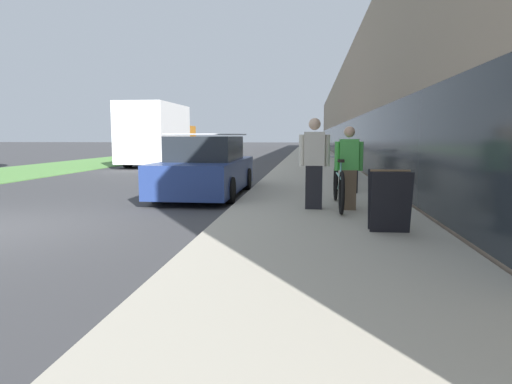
{
  "coord_description": "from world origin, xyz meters",
  "views": [
    {
      "loc": [
        5.35,
        -6.43,
        1.48
      ],
      "look_at": [
        3.25,
        11.44,
        -0.71
      ],
      "focal_mm": 32.0,
      "sensor_mm": 36.0,
      "label": 1
    }
  ],
  "objects_px": {
    "tandem_bicycle": "(338,186)",
    "person_bystander": "(314,164)",
    "bike_rack_hoop": "(356,171)",
    "sandwich_board_sign": "(389,200)",
    "cruiser_bike_middle": "(354,166)",
    "cruiser_bike_farthest": "(343,163)",
    "moving_truck": "(158,135)",
    "cruiser_bike_nearest": "(352,172)",
    "parked_sedan_curbside": "(206,169)",
    "person_rider": "(349,168)"
  },
  "relations": [
    {
      "from": "cruiser_bike_farthest",
      "to": "moving_truck",
      "type": "bearing_deg",
      "value": 149.62
    },
    {
      "from": "person_rider",
      "to": "cruiser_bike_farthest",
      "type": "relative_size",
      "value": 0.93
    },
    {
      "from": "person_rider",
      "to": "sandwich_board_sign",
      "type": "xyz_separation_m",
      "value": [
        0.43,
        -1.95,
        -0.33
      ]
    },
    {
      "from": "person_rider",
      "to": "cruiser_bike_farthest",
      "type": "distance_m",
      "value": 8.73
    },
    {
      "from": "person_rider",
      "to": "cruiser_bike_middle",
      "type": "bearing_deg",
      "value": 83.81
    },
    {
      "from": "cruiser_bike_middle",
      "to": "cruiser_bike_farthest",
      "type": "height_order",
      "value": "cruiser_bike_middle"
    },
    {
      "from": "cruiser_bike_middle",
      "to": "parked_sedan_curbside",
      "type": "bearing_deg",
      "value": -136.65
    },
    {
      "from": "person_bystander",
      "to": "bike_rack_hoop",
      "type": "distance_m",
      "value": 3.01
    },
    {
      "from": "sandwich_board_sign",
      "to": "cruiser_bike_middle",
      "type": "bearing_deg",
      "value": 88.16
    },
    {
      "from": "tandem_bicycle",
      "to": "moving_truck",
      "type": "distance_m",
      "value": 15.93
    },
    {
      "from": "bike_rack_hoop",
      "to": "person_bystander",
      "type": "bearing_deg",
      "value": -110.78
    },
    {
      "from": "cruiser_bike_middle",
      "to": "cruiser_bike_farthest",
      "type": "relative_size",
      "value": 1.08
    },
    {
      "from": "parked_sedan_curbside",
      "to": "bike_rack_hoop",
      "type": "bearing_deg",
      "value": 3.36
    },
    {
      "from": "cruiser_bike_farthest",
      "to": "moving_truck",
      "type": "relative_size",
      "value": 0.25
    },
    {
      "from": "cruiser_bike_nearest",
      "to": "cruiser_bike_farthest",
      "type": "bearing_deg",
      "value": 89.02
    },
    {
      "from": "person_rider",
      "to": "bike_rack_hoop",
      "type": "height_order",
      "value": "person_rider"
    },
    {
      "from": "bike_rack_hoop",
      "to": "cruiser_bike_farthest",
      "type": "xyz_separation_m",
      "value": [
        0.11,
        5.88,
        -0.15
      ]
    },
    {
      "from": "cruiser_bike_farthest",
      "to": "person_bystander",
      "type": "bearing_deg",
      "value": -97.71
    },
    {
      "from": "person_bystander",
      "to": "cruiser_bike_nearest",
      "type": "bearing_deg",
      "value": 74.93
    },
    {
      "from": "sandwich_board_sign",
      "to": "moving_truck",
      "type": "xyz_separation_m",
      "value": [
        -8.81,
        15.89,
        0.98
      ]
    },
    {
      "from": "sandwich_board_sign",
      "to": "parked_sedan_curbside",
      "type": "xyz_separation_m",
      "value": [
        -3.74,
        4.57,
        0.11
      ]
    },
    {
      "from": "person_bystander",
      "to": "bike_rack_hoop",
      "type": "height_order",
      "value": "person_bystander"
    },
    {
      "from": "bike_rack_hoop",
      "to": "parked_sedan_curbside",
      "type": "bearing_deg",
      "value": -176.64
    },
    {
      "from": "person_bystander",
      "to": "parked_sedan_curbside",
      "type": "relative_size",
      "value": 0.37
    },
    {
      "from": "tandem_bicycle",
      "to": "cruiser_bike_middle",
      "type": "relative_size",
      "value": 1.44
    },
    {
      "from": "person_rider",
      "to": "bike_rack_hoop",
      "type": "relative_size",
      "value": 1.84
    },
    {
      "from": "person_bystander",
      "to": "bike_rack_hoop",
      "type": "xyz_separation_m",
      "value": [
        1.06,
        2.8,
        -0.35
      ]
    },
    {
      "from": "cruiser_bike_middle",
      "to": "tandem_bicycle",
      "type": "bearing_deg",
      "value": -98.01
    },
    {
      "from": "bike_rack_hoop",
      "to": "parked_sedan_curbside",
      "type": "xyz_separation_m",
      "value": [
        -3.74,
        -0.22,
        0.05
      ]
    },
    {
      "from": "cruiser_bike_farthest",
      "to": "sandwich_board_sign",
      "type": "relative_size",
      "value": 1.85
    },
    {
      "from": "tandem_bicycle",
      "to": "bike_rack_hoop",
      "type": "distance_m",
      "value": 2.58
    },
    {
      "from": "bike_rack_hoop",
      "to": "cruiser_bike_middle",
      "type": "distance_m",
      "value": 3.58
    },
    {
      "from": "bike_rack_hoop",
      "to": "moving_truck",
      "type": "height_order",
      "value": "moving_truck"
    },
    {
      "from": "moving_truck",
      "to": "cruiser_bike_middle",
      "type": "bearing_deg",
      "value": -39.69
    },
    {
      "from": "cruiser_bike_nearest",
      "to": "cruiser_bike_middle",
      "type": "distance_m",
      "value": 2.32
    },
    {
      "from": "person_bystander",
      "to": "sandwich_board_sign",
      "type": "relative_size",
      "value": 1.9
    },
    {
      "from": "tandem_bicycle",
      "to": "person_rider",
      "type": "xyz_separation_m",
      "value": [
        0.16,
        -0.32,
        0.38
      ]
    },
    {
      "from": "person_rider",
      "to": "sandwich_board_sign",
      "type": "relative_size",
      "value": 1.73
    },
    {
      "from": "tandem_bicycle",
      "to": "cruiser_bike_middle",
      "type": "height_order",
      "value": "cruiser_bike_middle"
    },
    {
      "from": "person_rider",
      "to": "parked_sedan_curbside",
      "type": "bearing_deg",
      "value": 141.76
    },
    {
      "from": "cruiser_bike_farthest",
      "to": "parked_sedan_curbside",
      "type": "xyz_separation_m",
      "value": [
        -3.85,
        -6.09,
        0.2
      ]
    },
    {
      "from": "cruiser_bike_farthest",
      "to": "parked_sedan_curbside",
      "type": "distance_m",
      "value": 7.21
    },
    {
      "from": "bike_rack_hoop",
      "to": "cruiser_bike_farthest",
      "type": "relative_size",
      "value": 0.51
    },
    {
      "from": "bike_rack_hoop",
      "to": "moving_truck",
      "type": "relative_size",
      "value": 0.13
    },
    {
      "from": "person_rider",
      "to": "moving_truck",
      "type": "bearing_deg",
      "value": 121.03
    },
    {
      "from": "tandem_bicycle",
      "to": "person_bystander",
      "type": "relative_size",
      "value": 1.52
    },
    {
      "from": "person_bystander",
      "to": "cruiser_bike_nearest",
      "type": "xyz_separation_m",
      "value": [
        1.09,
        4.07,
        -0.47
      ]
    },
    {
      "from": "cruiser_bike_nearest",
      "to": "moving_truck",
      "type": "xyz_separation_m",
      "value": [
        -8.83,
        9.83,
        1.05
      ]
    },
    {
      "from": "person_bystander",
      "to": "cruiser_bike_middle",
      "type": "height_order",
      "value": "person_bystander"
    },
    {
      "from": "tandem_bicycle",
      "to": "cruiser_bike_nearest",
      "type": "xyz_separation_m",
      "value": [
        0.61,
        3.78,
        -0.02
      ]
    }
  ]
}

